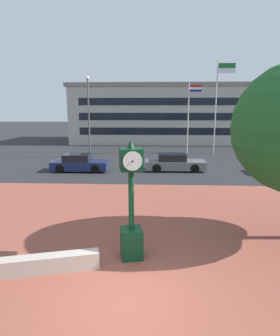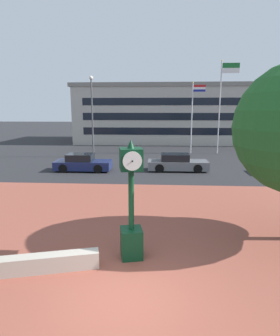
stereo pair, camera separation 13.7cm
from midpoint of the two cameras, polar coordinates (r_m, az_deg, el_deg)
The scene contains 10 objects.
ground_plane at distance 7.80m, azimuth -2.30°, elevation -24.19°, with size 200.00×200.00×0.00m, color #262628.
plaza_brick_paving at distance 10.75m, azimuth -0.39°, elevation -13.48°, with size 44.00×14.85×0.01m, color brown.
planter_wall at distance 9.05m, azimuth -18.35°, elevation -17.48°, with size 3.20×0.40×0.50m, color #ADA393.
street_clock at distance 8.82m, azimuth -1.29°, elevation -7.86°, with size 0.77×0.80×3.70m.
car_street_near at distance 22.08m, azimuth -11.10°, elevation 0.94°, with size 4.16×1.88×1.28m.
car_street_mid at distance 21.86m, azimuth 7.51°, elevation 0.95°, with size 4.49×1.84×1.28m.
flagpole_primary at distance 30.59m, azimuth 10.55°, elevation 10.54°, with size 1.34×0.14×7.24m.
flagpole_secondary at distance 31.07m, azimuth 16.03°, elevation 12.98°, with size 1.83×0.14×9.32m.
civic_building at distance 42.54m, azimuth 8.92°, elevation 10.56°, with size 30.17×11.89×7.81m.
street_lamp_post at distance 27.94m, azimuth -9.32°, elevation 11.39°, with size 0.36×0.36×7.56m.
Camera 2 is at (0.75, -6.29, 4.56)m, focal length 30.83 mm.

